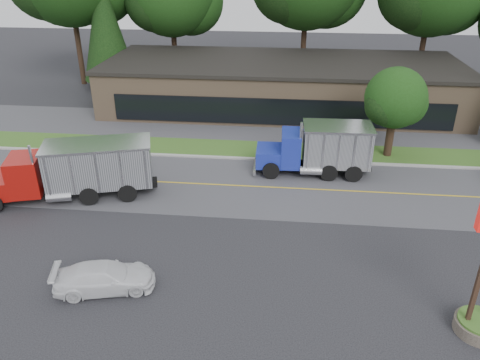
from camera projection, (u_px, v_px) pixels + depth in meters
The scene contains 12 objects.
ground at pixel (223, 274), 21.64m from camera, with size 140.00×140.00×0.00m, color #38383E.
road at pixel (242, 186), 29.65m from camera, with size 60.00×8.00×0.02m, color slate.
center_line at pixel (242, 186), 29.65m from camera, with size 60.00×0.12×0.01m, color gold.
curb at pixel (248, 159), 33.39m from camera, with size 60.00×0.30×0.12m, color #9E9E99.
grass_verge at pixel (250, 150), 34.99m from camera, with size 60.00×3.40×0.03m, color #356121.
far_parking at pixel (255, 127), 39.44m from camera, with size 60.00×7.00×0.02m, color slate.
strip_mall at pixel (282, 85), 43.70m from camera, with size 32.00×12.00×4.00m, color #8D7156.
evergreen_left at pixel (105, 25), 46.89m from camera, with size 5.30×5.30×12.06m.
tree_verge at pixel (396, 101), 32.27m from camera, with size 4.49×4.23×6.41m.
dump_truck_red at pixel (74, 169), 27.60m from camera, with size 10.73×5.28×3.36m.
dump_truck_blue at pixel (320, 148), 30.62m from camera, with size 7.57×2.79×3.36m.
rally_car at pixel (105, 277), 20.45m from camera, with size 1.77×4.34×1.26m, color silver.
Camera 1 is at (2.62, -17.24, 13.56)m, focal length 35.00 mm.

